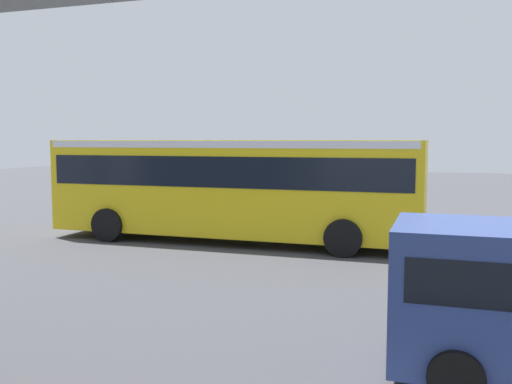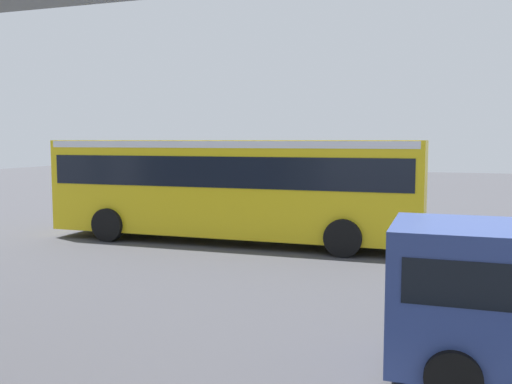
# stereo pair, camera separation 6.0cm
# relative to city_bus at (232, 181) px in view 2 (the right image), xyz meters

# --- Properties ---
(ground) EXTENTS (80.00, 80.00, 0.00)m
(ground) POSITION_rel_city_bus_xyz_m (-0.30, -1.24, -1.88)
(ground) COLOR #424247
(city_bus) EXTENTS (11.54, 2.85, 3.15)m
(city_bus) POSITION_rel_city_bus_xyz_m (0.00, 0.00, 0.00)
(city_bus) COLOR yellow
(city_bus) RESTS_ON ground
(traffic_sign) EXTENTS (0.08, 0.60, 2.80)m
(traffic_sign) POSITION_rel_city_bus_xyz_m (3.23, -4.39, 0.01)
(traffic_sign) COLOR slate
(traffic_sign) RESTS_ON ground
(lane_dash_leftmost) EXTENTS (2.00, 0.20, 0.01)m
(lane_dash_leftmost) POSITION_rel_city_bus_xyz_m (-6.30, -3.81, -1.88)
(lane_dash_leftmost) COLOR silver
(lane_dash_leftmost) RESTS_ON ground
(lane_dash_left) EXTENTS (2.00, 0.20, 0.01)m
(lane_dash_left) POSITION_rel_city_bus_xyz_m (-2.30, -3.81, -1.88)
(lane_dash_left) COLOR silver
(lane_dash_left) RESTS_ON ground
(lane_dash_centre) EXTENTS (2.00, 0.20, 0.01)m
(lane_dash_centre) POSITION_rel_city_bus_xyz_m (1.70, -3.81, -1.88)
(lane_dash_centre) COLOR silver
(lane_dash_centre) RESTS_ON ground
(lane_dash_right) EXTENTS (2.00, 0.20, 0.01)m
(lane_dash_right) POSITION_rel_city_bus_xyz_m (5.70, -3.81, -1.88)
(lane_dash_right) COLOR silver
(lane_dash_right) RESTS_ON ground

